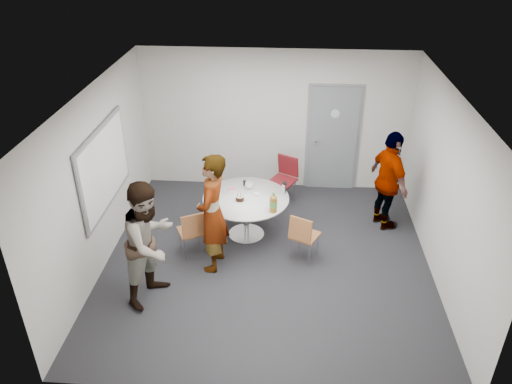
# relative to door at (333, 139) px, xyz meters

# --- Properties ---
(floor) EXTENTS (5.00, 5.00, 0.00)m
(floor) POSITION_rel_door_xyz_m (-1.10, -2.48, -1.03)
(floor) COLOR #242428
(floor) RESTS_ON ground
(ceiling) EXTENTS (5.00, 5.00, 0.00)m
(ceiling) POSITION_rel_door_xyz_m (-1.10, -2.48, 1.67)
(ceiling) COLOR silver
(ceiling) RESTS_ON wall_back
(wall_back) EXTENTS (5.00, 0.00, 5.00)m
(wall_back) POSITION_rel_door_xyz_m (-1.10, 0.02, 0.32)
(wall_back) COLOR #BAB7B0
(wall_back) RESTS_ON floor
(wall_left) EXTENTS (0.00, 5.00, 5.00)m
(wall_left) POSITION_rel_door_xyz_m (-3.60, -2.48, 0.32)
(wall_left) COLOR #BAB7B0
(wall_left) RESTS_ON floor
(wall_right) EXTENTS (0.00, 5.00, 5.00)m
(wall_right) POSITION_rel_door_xyz_m (1.40, -2.48, 0.32)
(wall_right) COLOR #BAB7B0
(wall_right) RESTS_ON floor
(wall_front) EXTENTS (5.00, 0.00, 5.00)m
(wall_front) POSITION_rel_door_xyz_m (-1.10, -4.98, 0.32)
(wall_front) COLOR #BAB7B0
(wall_front) RESTS_ON floor
(door) EXTENTS (1.02, 0.17, 2.12)m
(door) POSITION_rel_door_xyz_m (0.00, 0.00, 0.00)
(door) COLOR slate
(door) RESTS_ON wall_back
(whiteboard) EXTENTS (0.04, 1.90, 1.25)m
(whiteboard) POSITION_rel_door_xyz_m (-3.56, -2.28, 0.42)
(whiteboard) COLOR gray
(whiteboard) RESTS_ON wall_left
(table) EXTENTS (1.40, 1.40, 1.07)m
(table) POSITION_rel_door_xyz_m (-1.46, -1.81, -0.39)
(table) COLOR white
(table) RESTS_ON floor
(chair_near_left) EXTENTS (0.52, 0.53, 0.80)m
(chair_near_left) POSITION_rel_door_xyz_m (-2.27, -2.42, -0.54)
(chair_near_left) COLOR brown
(chair_near_left) RESTS_ON floor
(chair_near_right) EXTENTS (0.52, 0.54, 0.81)m
(chair_near_right) POSITION_rel_door_xyz_m (-0.56, -2.42, -0.54)
(chair_near_right) COLOR brown
(chair_near_right) RESTS_ON floor
(chair_far) EXTENTS (0.59, 0.61, 0.90)m
(chair_far) POSITION_rel_door_xyz_m (-0.88, -0.61, -0.48)
(chair_far) COLOR maroon
(chair_far) RESTS_ON floor
(person_main) EXTENTS (0.52, 0.73, 1.87)m
(person_main) POSITION_rel_door_xyz_m (-1.90, -2.65, -0.09)
(person_main) COLOR #A5C6EA
(person_main) RESTS_ON floor
(person_left) EXTENTS (0.99, 1.09, 1.81)m
(person_left) POSITION_rel_door_xyz_m (-2.64, -3.38, -0.12)
(person_left) COLOR white
(person_left) RESTS_ON floor
(person_right) EXTENTS (0.77, 1.11, 1.75)m
(person_right) POSITION_rel_door_xyz_m (0.85, -1.34, -0.15)
(person_right) COLOR black
(person_right) RESTS_ON floor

